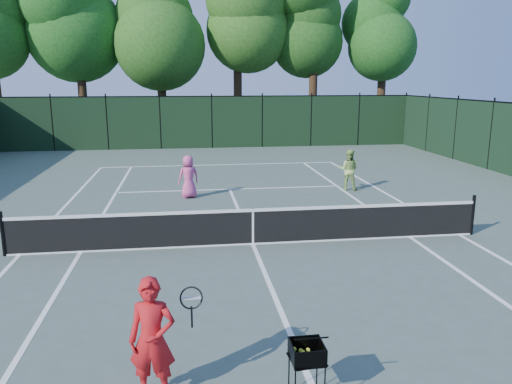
{
  "coord_description": "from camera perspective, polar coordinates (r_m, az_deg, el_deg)",
  "views": [
    {
      "loc": [
        -1.57,
        -11.65,
        3.99
      ],
      "look_at": [
        0.22,
        1.0,
        1.1
      ],
      "focal_mm": 35.0,
      "sensor_mm": 36.0,
      "label": 1
    }
  ],
  "objects": [
    {
      "name": "ground",
      "position": [
        12.41,
        -0.36,
        -6.0
      ],
      "size": [
        90.0,
        90.0,
        0.0
      ],
      "primitive_type": "plane",
      "color": "#47574E",
      "rests_on": "ground"
    },
    {
      "name": "sideline_doubles_left",
      "position": [
        12.92,
        -25.41,
        -6.51
      ],
      "size": [
        0.1,
        23.77,
        0.01
      ],
      "primitive_type": "cube",
      "color": "white",
      "rests_on": "ground"
    },
    {
      "name": "sideline_doubles_right",
      "position": [
        14.19,
        22.24,
        -4.55
      ],
      "size": [
        0.1,
        23.77,
        0.01
      ],
      "primitive_type": "cube",
      "color": "white",
      "rests_on": "ground"
    },
    {
      "name": "sideline_singles_left",
      "position": [
        12.57,
        -19.41,
        -6.5
      ],
      "size": [
        0.1,
        23.77,
        0.01
      ],
      "primitive_type": "cube",
      "color": "white",
      "rests_on": "ground"
    },
    {
      "name": "sideline_singles_right",
      "position": [
        13.56,
        17.21,
        -4.94
      ],
      "size": [
        0.1,
        23.77,
        0.01
      ],
      "primitive_type": "cube",
      "color": "white",
      "rests_on": "ground"
    },
    {
      "name": "baseline_far",
      "position": [
        23.92,
        -4.19,
        3.12
      ],
      "size": [
        10.97,
        0.1,
        0.01
      ],
      "primitive_type": "cube",
      "color": "white",
      "rests_on": "ground"
    },
    {
      "name": "service_line_far",
      "position": [
        18.55,
        -3.01,
        0.32
      ],
      "size": [
        8.23,
        0.1,
        0.01
      ],
      "primitive_type": "cube",
      "color": "white",
      "rests_on": "ground"
    },
    {
      "name": "center_service_line",
      "position": [
        12.41,
        -0.36,
        -5.99
      ],
      "size": [
        0.1,
        12.8,
        0.01
      ],
      "primitive_type": "cube",
      "color": "white",
      "rests_on": "ground"
    },
    {
      "name": "tennis_net",
      "position": [
        12.27,
        -0.36,
        -3.9
      ],
      "size": [
        11.69,
        0.09,
        1.06
      ],
      "color": "black",
      "rests_on": "ground"
    },
    {
      "name": "fence_far",
      "position": [
        29.79,
        -5.06,
        7.91
      ],
      "size": [
        24.0,
        0.05,
        3.0
      ],
      "primitive_type": "cube",
      "color": "black",
      "rests_on": "ground"
    },
    {
      "name": "tree_1",
      "position": [
        34.58,
        -19.93,
        19.85
      ],
      "size": [
        6.8,
        6.8,
        13.98
      ],
      "color": "black",
      "rests_on": "ground"
    },
    {
      "name": "tree_2",
      "position": [
        33.69,
        -11.04,
        18.9
      ],
      "size": [
        6.0,
        6.0,
        12.4
      ],
      "color": "black",
      "rests_on": "ground"
    },
    {
      "name": "tree_3",
      "position": [
        34.5,
        -2.18,
        21.11
      ],
      "size": [
        7.0,
        7.0,
        14.45
      ],
      "color": "black",
      "rests_on": "ground"
    },
    {
      "name": "tree_4",
      "position": [
        34.58,
        6.74,
        19.57
      ],
      "size": [
        6.2,
        6.2,
        12.97
      ],
      "color": "black",
      "rests_on": "ground"
    },
    {
      "name": "tree_5",
      "position": [
        36.56,
        14.52,
        18.21
      ],
      "size": [
        5.8,
        5.8,
        12.23
      ],
      "color": "black",
      "rests_on": "ground"
    },
    {
      "name": "coach",
      "position": [
        6.63,
        -11.74,
        -16.19
      ],
      "size": [
        0.97,
        0.56,
        1.62
      ],
      "rotation": [
        0.0,
        0.0,
        -0.16
      ],
      "color": "red",
      "rests_on": "ground"
    },
    {
      "name": "player_pink",
      "position": [
        17.23,
        -7.73,
        1.75
      ],
      "size": [
        0.83,
        0.67,
        1.47
      ],
      "rotation": [
        0.0,
        0.0,
        3.45
      ],
      "color": "#DA4D8B",
      "rests_on": "ground"
    },
    {
      "name": "player_green",
      "position": [
        18.63,
        10.54,
        2.53
      ],
      "size": [
        0.9,
        0.83,
        1.5
      ],
      "rotation": [
        0.0,
        0.0,
        2.7
      ],
      "color": "#9BBD5E",
      "rests_on": "ground"
    },
    {
      "name": "ball_hopper",
      "position": [
        6.57,
        5.85,
        -17.8
      ],
      "size": [
        0.45,
        0.45,
        0.79
      ],
      "rotation": [
        0.0,
        0.0,
        0.11
      ],
      "color": "black",
      "rests_on": "ground"
    },
    {
      "name": "loose_ball_midcourt",
      "position": [
        10.07,
        -11.54,
        -10.66
      ],
      "size": [
        0.07,
        0.07,
        0.07
      ],
      "primitive_type": "sphere",
      "color": "#BFDE2D",
      "rests_on": "ground"
    }
  ]
}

